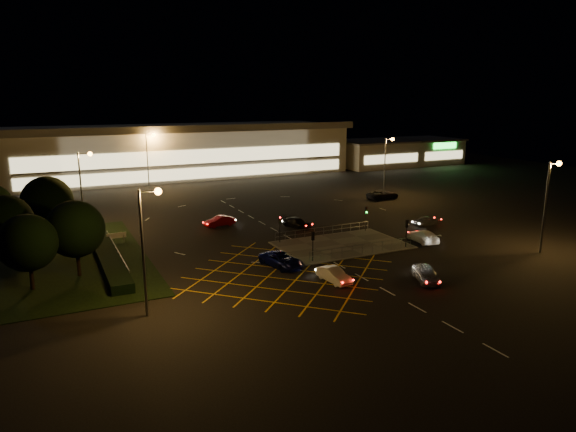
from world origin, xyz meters
name	(u,v)px	position (x,y,z in m)	size (l,w,h in m)	color
ground	(318,243)	(0.00, 0.00, 0.00)	(180.00, 180.00, 0.00)	black
pedestrian_island	(342,245)	(2.00, -2.00, 0.06)	(14.00, 9.00, 0.12)	#4C4944
grass_verge	(54,261)	(-28.00, 6.00, 0.04)	(18.00, 30.00, 0.08)	black
hedge	(105,251)	(-23.00, 6.00, 0.50)	(2.00, 26.00, 1.00)	black
supermarket	(181,150)	(0.00, 61.95, 5.31)	(72.00, 26.50, 10.50)	beige
retail_unit_a	(374,153)	(46.00, 53.97, 3.21)	(18.80, 14.80, 6.35)	beige
retail_unit_b	(425,150)	(62.00, 53.96, 3.22)	(14.80, 14.80, 6.35)	beige
streetlight_sw	(148,234)	(-21.56, -12.00, 6.56)	(1.78, 0.56, 10.03)	slate
streetlight_se	(549,194)	(20.44, -14.00, 6.56)	(1.78, 0.56, 10.03)	slate
streetlight_nw	(84,180)	(-23.56, 18.00, 6.56)	(1.78, 0.56, 10.03)	slate
streetlight_ne	(387,159)	(24.44, 20.00, 6.56)	(1.78, 0.56, 10.03)	slate
streetlight_far_left	(149,152)	(-9.56, 48.00, 6.56)	(1.78, 0.56, 10.03)	slate
streetlight_far_right	(328,143)	(30.44, 50.00, 6.56)	(1.78, 0.56, 10.03)	slate
signal_sw	(313,240)	(-4.00, -5.99, 2.37)	(0.28, 0.30, 3.15)	black
signal_se	(407,228)	(8.00, -5.99, 2.37)	(0.28, 0.30, 3.15)	black
signal_nw	(280,223)	(-4.00, 1.99, 2.37)	(0.28, 0.30, 3.15)	black
signal_ne	(366,213)	(8.00, 1.99, 2.37)	(0.28, 0.30, 3.15)	black
tree_a	(28,243)	(-30.00, -2.00, 4.33)	(5.04, 5.04, 6.86)	black
tree_b	(5,222)	(-32.00, 6.00, 4.64)	(5.40, 5.40, 7.35)	black
tree_c	(47,201)	(-28.00, 14.00, 4.95)	(5.76, 5.76, 7.84)	black
tree_e	(75,229)	(-26.00, 0.00, 4.64)	(5.40, 5.40, 7.35)	black
car_near_silver	(426,274)	(2.73, -15.51, 0.75)	(1.76, 4.37, 1.49)	silver
car_queue_white	(334,275)	(-4.98, -11.87, 0.66)	(1.40, 4.01, 1.32)	silver
car_left_blue	(281,260)	(-7.50, -5.87, 0.72)	(2.40, 5.20, 1.45)	#0C1248
car_far_dkgrey	(297,223)	(1.14, 7.64, 0.63)	(1.77, 4.36, 1.27)	black
car_right_silver	(427,221)	(17.16, 1.10, 0.64)	(1.50, 3.74, 1.27)	#A5A8AC
car_circ_red	(220,221)	(-7.74, 12.81, 0.67)	(1.42, 4.08, 1.34)	maroon
car_east_grey	(383,195)	(22.72, 18.46, 0.79)	(2.62, 5.68, 1.58)	black
car_approach_white	(423,236)	(11.34, -4.89, 0.71)	(1.98, 4.86, 1.41)	white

